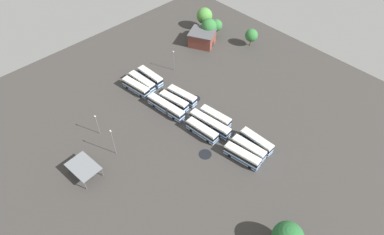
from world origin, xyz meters
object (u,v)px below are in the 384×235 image
bus_row0_slot2 (242,156)px  bus_row3_slot0 (150,76)px  tree_west_edge (251,35)px  bus_row2_slot0 (182,96)px  bus_row2_slot1 (174,101)px  lamp_post_far_corner (174,60)px  bus_row1_slot0 (215,117)px  depot_building (202,38)px  bus_row3_slot1 (142,82)px  bus_row0_slot1 (249,148)px  bus_row2_slot2 (166,107)px  bus_row3_slot2 (136,87)px  tree_north_edge (204,16)px  tree_east_edge (209,26)px  lamp_post_mid_lot (113,141)px  tree_northeast (216,25)px  bus_row0_slot0 (256,141)px  bus_row1_slot1 (210,124)px  maintenance_shelter (83,167)px  lamp_post_near_entrance (97,124)px  bus_row1_slot2 (202,130)px

bus_row0_slot2 → bus_row3_slot0: bearing=-4.1°
bus_row0_slot2 → tree_west_edge: size_ratio=1.55×
bus_row2_slot0 → bus_row2_slot1: 3.64m
lamp_post_far_corner → tree_west_edge: 33.05m
bus_row1_slot0 → tree_west_edge: 43.76m
depot_building → bus_row3_slot1: bearing=96.4°
bus_row0_slot1 → bus_row2_slot2: same height
bus_row3_slot2 → bus_row0_slot2: bearing=-175.0°
tree_north_edge → tree_east_edge: tree_north_edge is taller
bus_row1_slot0 → tree_north_edge: bearing=-41.4°
bus_row3_slot0 → lamp_post_mid_lot: (-18.16, 27.15, 3.43)m
bus_row2_slot0 → tree_northeast: (18.92, -36.02, 2.64)m
bus_row0_slot0 → lamp_post_far_corner: lamp_post_far_corner is taller
lamp_post_mid_lot → lamp_post_far_corner: lamp_post_mid_lot is taller
bus_row1_slot1 → tree_west_edge: bearing=-65.4°
bus_row1_slot1 → tree_east_edge: 48.47m
tree_northeast → depot_building: bearing=94.3°
tree_northeast → tree_north_edge: size_ratio=0.75×
tree_west_edge → maintenance_shelter: bearing=95.8°
bus_row0_slot1 → bus_row0_slot0: bearing=-88.8°
tree_east_edge → lamp_post_far_corner: bearing=103.4°
bus_row1_slot0 → bus_row2_slot1: size_ratio=1.00×
bus_row3_slot0 → lamp_post_near_entrance: 27.78m
bus_row0_slot2 → bus_row2_slot1: bearing=-1.6°
bus_row2_slot2 → depot_building: (18.64, -34.57, 0.93)m
bus_row1_slot0 → lamp_post_near_entrance: 35.09m
bus_row3_slot0 → depot_building: bearing=-83.2°
bus_row1_slot2 → bus_row2_slot0: same height
bus_row2_slot2 → bus_row3_slot1: (15.02, -2.07, -0.00)m
bus_row0_slot1 → bus_row3_slot2: bearing=9.3°
bus_row0_slot0 → bus_row1_slot0: size_ratio=0.99×
bus_row1_slot0 → bus_row2_slot2: size_ratio=0.75×
tree_northeast → bus_row1_slot2: bearing=129.1°
lamp_post_mid_lot → bus_row0_slot2: bearing=-137.4°
bus_row1_slot0 → bus_row3_slot0: (28.90, 2.18, 0.00)m
bus_row2_slot0 → tree_west_edge: (4.63, -40.42, 2.69)m
bus_row1_slot1 → depot_building: size_ratio=1.13×
bus_row0_slot1 → lamp_post_far_corner: bearing=-13.0°
maintenance_shelter → tree_north_edge: tree_north_edge is taller
bus_row1_slot1 → bus_row3_slot1: size_ratio=1.28×
bus_row1_slot0 → bus_row2_slot0: bearing=3.8°
bus_row2_slot2 → maintenance_shelter: 31.33m
tree_east_edge → bus_row0_slot0: bearing=148.4°
bus_row1_slot2 → bus_row3_slot0: bearing=-8.8°
tree_northeast → tree_east_edge: bearing=86.0°
bus_row3_slot1 → tree_east_edge: 37.53m
bus_row0_slot2 → tree_northeast: tree_northeast is taller
bus_row2_slot0 → lamp_post_far_corner: bearing=-32.3°
bus_row3_slot0 → lamp_post_far_corner: size_ratio=1.31×
bus_row3_slot1 → depot_building: bearing=-83.6°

